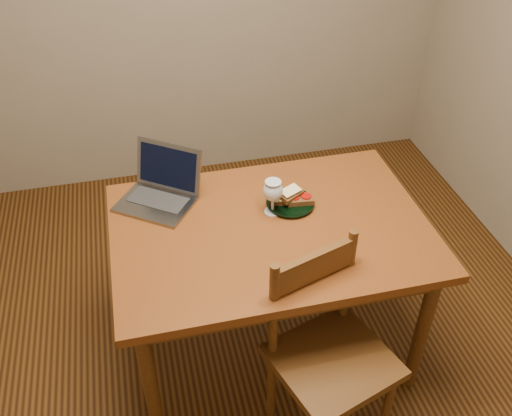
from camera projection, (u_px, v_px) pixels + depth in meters
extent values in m
cube|color=black|center=(252.00, 346.00, 2.79)|extent=(3.20, 3.20, 0.02)
cube|color=#51290D|center=(271.00, 230.00, 2.36)|extent=(1.30, 0.90, 0.04)
cylinder|color=#43250E|center=(151.00, 386.00, 2.20)|extent=(0.06, 0.06, 0.70)
cylinder|color=#43250E|center=(422.00, 332.00, 2.41)|extent=(0.06, 0.06, 0.70)
cylinder|color=#43250E|center=(137.00, 258.00, 2.76)|extent=(0.06, 0.06, 0.70)
cylinder|color=#43250E|center=(357.00, 223.00, 2.97)|extent=(0.06, 0.06, 0.70)
cube|color=#43250E|center=(333.00, 362.00, 2.18)|extent=(0.53, 0.52, 0.04)
cube|color=#43250E|center=(314.00, 266.00, 2.06)|extent=(0.34, 0.13, 0.12)
cylinder|color=black|center=(290.00, 203.00, 2.45)|extent=(0.21, 0.21, 0.02)
cube|color=slate|center=(155.00, 205.00, 2.45)|extent=(0.38, 0.35, 0.01)
cube|color=slate|center=(168.00, 166.00, 2.48)|extent=(0.29, 0.23, 0.21)
cube|color=black|center=(168.00, 166.00, 2.48)|extent=(0.25, 0.20, 0.17)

